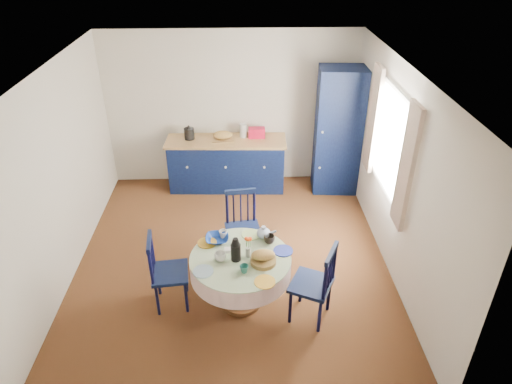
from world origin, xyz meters
TOP-DOWN VIEW (x-y plane):
  - floor at (0.00, 0.00)m, footprint 4.50×4.50m
  - ceiling at (0.00, 0.00)m, footprint 4.50×4.50m
  - wall_back at (0.00, 2.25)m, footprint 4.00×0.02m
  - wall_left at (-2.00, 0.00)m, footprint 0.02×4.50m
  - wall_right at (2.00, 0.00)m, footprint 0.02×4.50m
  - window at (1.95, 0.30)m, footprint 0.10×1.74m
  - kitchen_counter at (-0.10, 1.96)m, footprint 1.93×0.67m
  - pantry_cabinet at (1.66, 1.85)m, footprint 0.74×0.55m
  - dining_table at (0.12, -0.77)m, footprint 1.15×1.12m
  - chair_left at (-0.73, -0.74)m, footprint 0.44×0.46m
  - chair_far at (0.14, 0.06)m, footprint 0.48×0.47m
  - chair_right at (0.91, -1.02)m, footprint 0.56×0.57m
  - mug_a at (-0.11, -0.81)m, footprint 0.12×0.12m
  - mug_b at (0.15, -1.02)m, footprint 0.09×0.09m
  - mug_c at (0.44, -0.52)m, footprint 0.13×0.13m
  - mug_d at (-0.09, -0.40)m, footprint 0.10×0.10m
  - cobalt_bowl at (-0.16, -0.47)m, footprint 0.27×0.27m

SIDE VIEW (x-z plane):
  - floor at x=0.00m, z-range 0.00..0.00m
  - kitchen_counter at x=-0.10m, z-range -0.10..0.99m
  - chair_left at x=-0.73m, z-range 0.01..0.94m
  - chair_far at x=0.14m, z-range 0.01..0.97m
  - chair_right at x=0.91m, z-range 0.01..0.98m
  - dining_table at x=0.12m, z-range 0.08..1.04m
  - cobalt_bowl at x=-0.16m, z-range 0.67..0.74m
  - mug_b at x=0.15m, z-range 0.67..0.76m
  - mug_d at x=-0.09m, z-range 0.67..0.77m
  - mug_a at x=-0.11m, z-range 0.67..0.77m
  - mug_c at x=0.44m, z-range 0.67..0.77m
  - pantry_cabinet at x=1.66m, z-range 0.00..2.02m
  - wall_back at x=0.00m, z-range 0.00..2.50m
  - wall_left at x=-2.00m, z-range 0.00..2.50m
  - wall_right at x=2.00m, z-range 0.00..2.50m
  - window at x=1.95m, z-range 0.80..2.25m
  - ceiling at x=0.00m, z-range 2.50..2.50m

